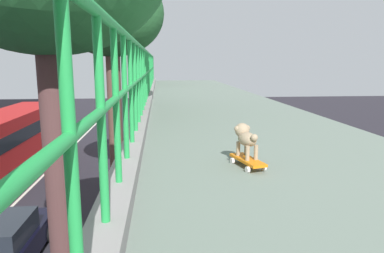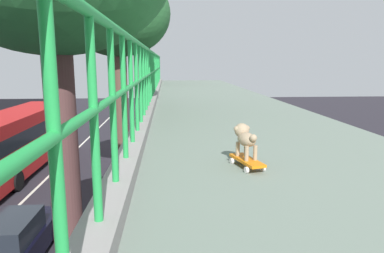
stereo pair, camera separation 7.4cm
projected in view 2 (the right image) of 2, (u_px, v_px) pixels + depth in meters
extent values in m
cylinder|color=green|center=(55.00, 153.00, 1.11)|extent=(0.04, 0.04, 1.01)
cylinder|color=green|center=(94.00, 121.00, 1.69)|extent=(0.04, 0.04, 1.01)
cylinder|color=green|center=(113.00, 106.00, 2.27)|extent=(0.04, 0.04, 1.01)
cylinder|color=green|center=(124.00, 97.00, 2.86)|extent=(0.04, 0.04, 1.01)
cylinder|color=green|center=(131.00, 91.00, 3.44)|extent=(0.04, 0.04, 1.01)
cylinder|color=green|center=(136.00, 87.00, 4.02)|extent=(0.04, 0.04, 1.01)
cylinder|color=green|center=(140.00, 84.00, 4.61)|extent=(0.04, 0.04, 1.01)
cylinder|color=green|center=(143.00, 81.00, 5.19)|extent=(0.04, 0.04, 1.01)
cylinder|color=green|center=(146.00, 79.00, 5.77)|extent=(0.04, 0.04, 1.01)
cylinder|color=green|center=(148.00, 78.00, 6.36)|extent=(0.04, 0.04, 1.01)
cylinder|color=green|center=(149.00, 76.00, 6.94)|extent=(0.04, 0.04, 1.01)
cylinder|color=green|center=(151.00, 75.00, 7.52)|extent=(0.04, 0.04, 1.01)
cylinder|color=green|center=(152.00, 74.00, 8.11)|extent=(0.04, 0.04, 1.01)
cylinder|color=green|center=(153.00, 73.00, 8.69)|extent=(0.04, 0.04, 1.01)
cylinder|color=green|center=(154.00, 73.00, 9.27)|extent=(0.04, 0.04, 1.01)
cylinder|color=green|center=(155.00, 72.00, 9.86)|extent=(0.04, 0.04, 1.01)
cylinder|color=green|center=(155.00, 71.00, 10.44)|extent=(0.04, 0.04, 1.01)
cylinder|color=green|center=(156.00, 71.00, 11.02)|extent=(0.04, 0.04, 1.01)
cylinder|color=green|center=(157.00, 71.00, 11.61)|extent=(0.04, 0.04, 1.01)
cylinder|color=green|center=(157.00, 70.00, 12.19)|extent=(0.04, 0.04, 1.01)
cylinder|color=green|center=(157.00, 70.00, 12.77)|extent=(0.04, 0.04, 1.01)
cylinder|color=green|center=(158.00, 69.00, 13.36)|extent=(0.04, 0.04, 1.01)
cylinder|color=green|center=(158.00, 69.00, 13.94)|extent=(0.04, 0.04, 1.01)
cylinder|color=green|center=(159.00, 69.00, 14.52)|extent=(0.04, 0.04, 1.01)
cylinder|color=green|center=(159.00, 69.00, 15.11)|extent=(0.04, 0.04, 1.01)
cylinder|color=green|center=(159.00, 68.00, 15.69)|extent=(0.04, 0.04, 1.01)
cylinder|color=green|center=(160.00, 68.00, 16.27)|extent=(0.04, 0.04, 1.01)
cube|color=black|center=(13.00, 248.00, 10.49)|extent=(1.61, 4.47, 0.68)
cube|color=#1E232B|center=(9.00, 229.00, 10.23)|extent=(1.38, 2.02, 0.63)
cylinder|color=black|center=(55.00, 231.00, 11.99)|extent=(0.19, 0.61, 0.61)
cylinder|color=black|center=(8.00, 233.00, 11.88)|extent=(0.19, 0.61, 0.61)
cube|color=red|center=(17.00, 140.00, 19.26)|extent=(2.40, 11.23, 2.99)
cube|color=black|center=(16.00, 130.00, 19.16)|extent=(2.42, 10.33, 0.70)
cylinder|color=black|center=(61.00, 146.00, 23.43)|extent=(0.28, 0.96, 0.96)
cylinder|color=black|center=(26.00, 146.00, 23.27)|extent=(0.28, 0.96, 0.96)
cylinder|color=black|center=(17.00, 181.00, 16.54)|extent=(0.28, 0.96, 0.96)
cylinder|color=#503231|center=(67.00, 210.00, 6.68)|extent=(0.54, 0.54, 6.41)
cylinder|color=brown|center=(122.00, 123.00, 15.34)|extent=(0.59, 0.59, 6.72)
ellipsoid|color=#255B2D|center=(118.00, 13.00, 14.52)|extent=(4.33, 4.33, 3.51)
cube|color=orange|center=(247.00, 160.00, 3.09)|extent=(0.24, 0.46, 0.02)
cylinder|color=white|center=(247.00, 160.00, 3.26)|extent=(0.04, 0.06, 0.05)
cylinder|color=white|center=(232.00, 161.00, 3.21)|extent=(0.04, 0.06, 0.05)
cylinder|color=white|center=(263.00, 168.00, 2.99)|extent=(0.04, 0.06, 0.05)
cylinder|color=white|center=(246.00, 170.00, 2.94)|extent=(0.04, 0.06, 0.05)
cylinder|color=#9F8668|center=(246.00, 148.00, 3.21)|extent=(0.04, 0.04, 0.13)
cylinder|color=#9F8668|center=(238.00, 149.00, 3.18)|extent=(0.04, 0.04, 0.13)
cylinder|color=#9F8668|center=(255.00, 153.00, 3.05)|extent=(0.04, 0.04, 0.13)
cylinder|color=#9F8668|center=(247.00, 154.00, 3.02)|extent=(0.04, 0.04, 0.13)
ellipsoid|color=#9F8668|center=(247.00, 139.00, 3.10)|extent=(0.19, 0.26, 0.12)
sphere|color=#9F8668|center=(242.00, 130.00, 3.18)|extent=(0.13, 0.13, 0.13)
ellipsoid|color=#9A8164|center=(239.00, 130.00, 3.23)|extent=(0.06, 0.07, 0.04)
sphere|color=#9F8668|center=(247.00, 128.00, 3.19)|extent=(0.06, 0.06, 0.06)
sphere|color=#9F8668|center=(237.00, 129.00, 3.16)|extent=(0.06, 0.06, 0.06)
sphere|color=#9F8668|center=(253.00, 138.00, 2.98)|extent=(0.06, 0.06, 0.06)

